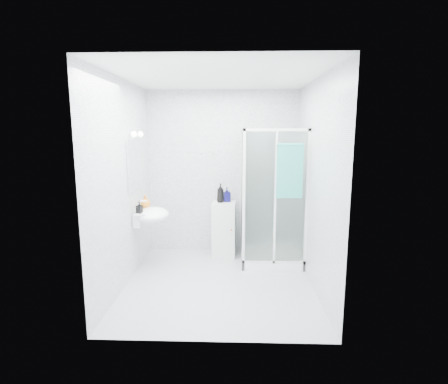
{
  "coord_description": "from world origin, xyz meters",
  "views": [
    {
      "loc": [
        0.2,
        -4.3,
        1.96
      ],
      "look_at": [
        0.05,
        0.35,
        1.15
      ],
      "focal_mm": 28.0,
      "sensor_mm": 36.0,
      "label": 1
    }
  ],
  "objects_px": {
    "soap_dispenser_orange": "(145,202)",
    "wall_basin": "(151,215)",
    "shampoo_bottle_b": "(227,195)",
    "shampoo_bottle_a": "(220,193)",
    "storage_cabinet": "(224,229)",
    "soap_dispenser_black": "(139,208)",
    "shower_enclosure": "(266,234)",
    "hand_towel": "(290,170)"
  },
  "relations": [
    {
      "from": "shampoo_bottle_b",
      "to": "shower_enclosure",
      "type": "bearing_deg",
      "value": -27.1
    },
    {
      "from": "shower_enclosure",
      "to": "shampoo_bottle_b",
      "type": "height_order",
      "value": "shower_enclosure"
    },
    {
      "from": "soap_dispenser_black",
      "to": "hand_towel",
      "type": "bearing_deg",
      "value": 2.2
    },
    {
      "from": "storage_cabinet",
      "to": "shampoo_bottle_b",
      "type": "bearing_deg",
      "value": 50.45
    },
    {
      "from": "wall_basin",
      "to": "storage_cabinet",
      "type": "xyz_separation_m",
      "value": [
        1.01,
        0.57,
        -0.36
      ]
    },
    {
      "from": "shower_enclosure",
      "to": "shampoo_bottle_a",
      "type": "relative_size",
      "value": 6.77
    },
    {
      "from": "shampoo_bottle_b",
      "to": "soap_dispenser_black",
      "type": "bearing_deg",
      "value": -146.08
    },
    {
      "from": "storage_cabinet",
      "to": "soap_dispenser_black",
      "type": "bearing_deg",
      "value": -144.14
    },
    {
      "from": "wall_basin",
      "to": "soap_dispenser_black",
      "type": "relative_size",
      "value": 3.6
    },
    {
      "from": "hand_towel",
      "to": "shower_enclosure",
      "type": "bearing_deg",
      "value": 122.82
    },
    {
      "from": "shampoo_bottle_a",
      "to": "shampoo_bottle_b",
      "type": "relative_size",
      "value": 1.3
    },
    {
      "from": "hand_towel",
      "to": "soap_dispenser_black",
      "type": "relative_size",
      "value": 4.74
    },
    {
      "from": "hand_towel",
      "to": "soap_dispenser_black",
      "type": "distance_m",
      "value": 2.09
    },
    {
      "from": "shower_enclosure",
      "to": "wall_basin",
      "type": "xyz_separation_m",
      "value": [
        -1.66,
        -0.32,
        0.35
      ]
    },
    {
      "from": "wall_basin",
      "to": "soap_dispenser_orange",
      "type": "height_order",
      "value": "soap_dispenser_orange"
    },
    {
      "from": "hand_towel",
      "to": "soap_dispenser_orange",
      "type": "distance_m",
      "value": 2.11
    },
    {
      "from": "shampoo_bottle_b",
      "to": "wall_basin",
      "type": "bearing_deg",
      "value": -149.5
    },
    {
      "from": "shower_enclosure",
      "to": "soap_dispenser_orange",
      "type": "xyz_separation_m",
      "value": [
        -1.77,
        -0.14,
        0.51
      ]
    },
    {
      "from": "wall_basin",
      "to": "shampoo_bottle_b",
      "type": "height_order",
      "value": "shampoo_bottle_b"
    },
    {
      "from": "wall_basin",
      "to": "soap_dispenser_orange",
      "type": "relative_size",
      "value": 3.04
    },
    {
      "from": "hand_towel",
      "to": "soap_dispenser_orange",
      "type": "xyz_separation_m",
      "value": [
        -2.03,
        0.26,
        -0.5
      ]
    },
    {
      "from": "shampoo_bottle_a",
      "to": "soap_dispenser_black",
      "type": "bearing_deg",
      "value": -145.52
    },
    {
      "from": "hand_towel",
      "to": "soap_dispenser_black",
      "type": "xyz_separation_m",
      "value": [
        -2.02,
        -0.08,
        -0.52
      ]
    },
    {
      "from": "shampoo_bottle_b",
      "to": "soap_dispenser_orange",
      "type": "relative_size",
      "value": 1.23
    },
    {
      "from": "shower_enclosure",
      "to": "wall_basin",
      "type": "height_order",
      "value": "shower_enclosure"
    },
    {
      "from": "storage_cabinet",
      "to": "shampoo_bottle_a",
      "type": "bearing_deg",
      "value": -174.92
    },
    {
      "from": "shower_enclosure",
      "to": "hand_towel",
      "type": "bearing_deg",
      "value": -57.18
    },
    {
      "from": "shampoo_bottle_b",
      "to": "shampoo_bottle_a",
      "type": "bearing_deg",
      "value": -152.61
    },
    {
      "from": "storage_cabinet",
      "to": "soap_dispenser_orange",
      "type": "distance_m",
      "value": 1.3
    },
    {
      "from": "wall_basin",
      "to": "shampoo_bottle_a",
      "type": "relative_size",
      "value": 1.9
    },
    {
      "from": "wall_basin",
      "to": "shampoo_bottle_a",
      "type": "bearing_deg",
      "value": 30.81
    },
    {
      "from": "wall_basin",
      "to": "shampoo_bottle_a",
      "type": "height_order",
      "value": "shampoo_bottle_a"
    },
    {
      "from": "hand_towel",
      "to": "wall_basin",
      "type": "bearing_deg",
      "value": 177.46
    },
    {
      "from": "shampoo_bottle_a",
      "to": "soap_dispenser_black",
      "type": "relative_size",
      "value": 1.9
    },
    {
      "from": "wall_basin",
      "to": "hand_towel",
      "type": "bearing_deg",
      "value": -2.54
    },
    {
      "from": "soap_dispenser_orange",
      "to": "wall_basin",
      "type": "bearing_deg",
      "value": -56.96
    },
    {
      "from": "shower_enclosure",
      "to": "wall_basin",
      "type": "relative_size",
      "value": 3.57
    },
    {
      "from": "shampoo_bottle_a",
      "to": "shampoo_bottle_b",
      "type": "height_order",
      "value": "shampoo_bottle_a"
    },
    {
      "from": "wall_basin",
      "to": "storage_cabinet",
      "type": "bearing_deg",
      "value": 29.53
    },
    {
      "from": "wall_basin",
      "to": "soap_dispenser_black",
      "type": "height_order",
      "value": "soap_dispenser_black"
    },
    {
      "from": "soap_dispenser_black",
      "to": "soap_dispenser_orange",
      "type": "bearing_deg",
      "value": 90.89
    },
    {
      "from": "shower_enclosure",
      "to": "storage_cabinet",
      "type": "bearing_deg",
      "value": 158.17
    }
  ]
}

